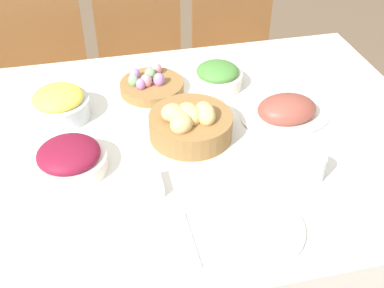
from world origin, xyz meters
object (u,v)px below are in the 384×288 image
butter_dish (138,187)px  chair_far_right (238,53)px  chair_far_center (145,63)px  bread_basket (190,123)px  fork (191,239)px  beet_salad_bowl (70,158)px  spoon (321,216)px  knife (310,218)px  chair_far_left (43,74)px  dinner_plate (252,228)px  pineapple_bowl (59,104)px  egg_basket (151,85)px  ham_platter (287,111)px  drinking_cup (313,167)px  green_salad_bowl (217,76)px

butter_dish → chair_far_right: bearing=60.2°
chair_far_center → bread_basket: chair_far_center is taller
fork → butter_dish: (-0.10, 0.20, 0.01)m
bread_basket → beet_salad_bowl: bread_basket is taller
spoon → butter_dish: (-0.45, 0.20, 0.01)m
knife → beet_salad_bowl: bearing=149.4°
chair_far_left → dinner_plate: 1.47m
pineapple_bowl → butter_dish: bearing=-64.1°
beet_salad_bowl → dinner_plate: 0.55m
egg_basket → beet_salad_bowl: bearing=-128.3°
beet_salad_bowl → ham_platter: bearing=8.4°
chair_far_center → chair_far_left: bearing=178.7°
butter_dish → spoon: bearing=-24.3°
ham_platter → chair_far_center: bearing=111.3°
chair_far_right → spoon: size_ratio=5.24×
dinner_plate → pineapple_bowl: bearing=126.9°
chair_far_left → knife: bearing=-60.5°
ham_platter → butter_dish: 0.58m
bread_basket → fork: size_ratio=1.41×
pineapple_bowl → dinner_plate: bearing=-53.1°
dinner_plate → chair_far_left: bearing=113.3°
drinking_cup → bread_basket: bearing=138.0°
beet_salad_bowl → fork: 0.44m
chair_far_right → chair_far_left: 0.96m
ham_platter → dinner_plate: (-0.26, -0.44, -0.02)m
pineapple_bowl → fork: size_ratio=1.06×
chair_far_right → beet_salad_bowl: size_ratio=4.57×
chair_far_right → ham_platter: size_ratio=3.21×
spoon → pineapple_bowl: bearing=137.7°
chair_far_center → bread_basket: size_ratio=3.72×
egg_basket → dinner_plate: bearing=-78.4°
egg_basket → knife: bearing=-66.8°
bread_basket → dinner_plate: size_ratio=0.98×
knife → butter_dish: size_ratio=1.37×
pineapple_bowl → chair_far_right: bearing=40.5°
green_salad_bowl → dinner_plate: 0.69m
chair_far_left → butter_dish: chair_far_left is taller
egg_basket → drinking_cup: (0.37, -0.56, 0.01)m
chair_far_left → egg_basket: size_ratio=4.29×
egg_basket → spoon: egg_basket is taller
chair_far_left → bread_basket: size_ratio=3.72×
chair_far_left → beet_salad_bowl: (0.14, -1.00, 0.27)m
knife → spoon: same height
beet_salad_bowl → fork: size_ratio=1.14×
chair_far_right → knife: size_ratio=5.24×
chair_far_right → egg_basket: bearing=-131.1°
fork → beet_salad_bowl: bearing=128.6°
green_salad_bowl → knife: bearing=-84.7°
chair_far_center → knife: 1.38m
green_salad_bowl → chair_far_right: bearing=65.8°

